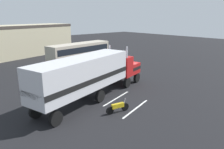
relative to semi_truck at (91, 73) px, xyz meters
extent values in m
plane|color=black|center=(6.32, 2.03, -2.52)|extent=(120.00, 120.00, 0.00)
cube|color=silver|center=(1.86, -1.47, -2.52)|extent=(4.28, 1.32, 0.01)
cube|color=silver|center=(1.50, -4.26, -2.52)|extent=(4.29, 1.29, 0.01)
cube|color=#B21919|center=(6.61, 1.73, -0.82)|extent=(2.38, 2.88, 1.20)
cube|color=#B21919|center=(5.07, 1.33, -0.32)|extent=(1.99, 2.77, 2.20)
cube|color=silver|center=(7.52, 1.97, -0.82)|extent=(0.61, 2.05, 1.08)
cube|color=black|center=(6.61, 1.73, -0.76)|extent=(2.39, 2.91, 0.36)
cylinder|color=silver|center=(4.25, 2.25, 0.28)|extent=(0.18, 0.18, 3.40)
cylinder|color=silver|center=(4.81, 0.12, 0.28)|extent=(0.18, 0.18, 3.40)
cube|color=silver|center=(-1.07, -0.29, 0.23)|extent=(10.82, 5.19, 2.80)
cube|color=black|center=(-1.07, -0.29, -0.19)|extent=(10.83, 5.22, 0.44)
cylinder|color=silver|center=(5.14, 2.69, -1.57)|extent=(1.42, 0.95, 0.64)
cylinder|color=black|center=(6.62, 2.87, -1.97)|extent=(1.14, 0.57, 1.10)
cylinder|color=black|center=(7.18, 0.75, -1.97)|extent=(1.14, 0.57, 1.10)
cylinder|color=black|center=(4.40, 2.29, -1.97)|extent=(1.14, 0.57, 1.10)
cylinder|color=black|center=(4.96, 0.16, -1.97)|extent=(1.14, 0.57, 1.10)
cylinder|color=black|center=(-0.39, 1.03, -1.97)|extent=(1.14, 0.57, 1.10)
cylinder|color=black|center=(0.17, -1.10, -1.97)|extent=(1.14, 0.57, 1.10)
cylinder|color=black|center=(-5.46, -0.31, -1.97)|extent=(1.14, 0.57, 1.10)
cylinder|color=black|center=(-4.91, -2.43, -1.97)|extent=(1.14, 0.57, 1.10)
cylinder|color=black|center=(-0.09, 2.40, -2.11)|extent=(0.18, 0.18, 0.82)
cylinder|color=black|center=(-0.24, 2.40, -2.11)|extent=(0.18, 0.18, 0.82)
cylinder|color=gray|center=(-0.16, 2.40, -1.41)|extent=(0.34, 0.34, 0.58)
sphere|color=tan|center=(-0.16, 2.40, -1.01)|extent=(0.23, 0.23, 0.23)
cube|color=black|center=(-0.16, 2.60, -1.39)|extent=(0.26, 0.16, 0.36)
cube|color=#BFB29E|center=(7.64, 13.39, -0.57)|extent=(11.24, 4.02, 2.90)
cube|color=black|center=(7.64, 13.39, 0.01)|extent=(10.60, 3.97, 0.90)
cylinder|color=black|center=(11.55, 15.06, -2.02)|extent=(1.03, 0.41, 1.00)
cylinder|color=black|center=(11.86, 12.83, -2.02)|extent=(1.03, 0.41, 1.00)
cylinder|color=black|center=(3.82, 14.00, -2.02)|extent=(1.03, 0.41, 1.00)
cylinder|color=black|center=(4.13, 11.77, -2.02)|extent=(1.03, 0.41, 1.00)
cylinder|color=black|center=(0.55, -3.93, -2.19)|extent=(0.67, 0.23, 0.66)
cylinder|color=black|center=(-0.87, -3.65, -2.19)|extent=(0.67, 0.23, 0.66)
cube|color=gold|center=(-0.16, -3.79, -1.91)|extent=(1.13, 0.45, 0.36)
cylinder|color=silver|center=(0.46, -3.91, -1.74)|extent=(0.29, 0.12, 0.69)
cube|color=#B7AD8C|center=(5.34, 28.03, 0.43)|extent=(18.44, 10.25, 5.92)
cube|color=#3F3833|center=(5.34, 28.03, 3.14)|extent=(18.56, 10.37, 0.50)
camera|label=1|loc=(-11.09, -15.34, 5.05)|focal=34.27mm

